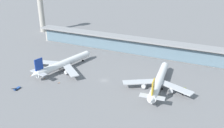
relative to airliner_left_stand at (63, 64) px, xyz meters
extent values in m
plane|color=slate|center=(37.29, -3.20, -5.15)|extent=(1200.00, 1200.00, 0.00)
cylinder|color=white|center=(0.28, 1.22, 0.02)|extent=(16.76, 51.60, 5.45)
cone|color=white|center=(6.48, 28.54, 0.02)|extent=(6.29, 5.97, 5.34)
cone|color=white|center=(-5.87, -25.83, 0.56)|extent=(6.11, 6.93, 4.90)
cube|color=black|center=(5.79, 25.50, 0.97)|extent=(4.49, 3.10, 0.66)
cube|color=#B7BABF|center=(-12.23, -0.80, -0.93)|extent=(24.24, 11.22, 0.66)
cube|color=#B7BABF|center=(10.68, -6.00, -0.93)|extent=(22.07, 19.40, 0.66)
cylinder|color=silver|center=(-9.60, -1.96, -2.81)|extent=(3.81, 4.51, 3.01)
cylinder|color=silver|center=(7.81, -5.92, -2.81)|extent=(3.81, 4.51, 3.01)
cube|color=#193899|center=(-4.82, -21.22, 6.97)|extent=(2.10, 6.56, 8.46)
cube|color=#B7BABF|center=(-5.03, -22.14, 0.84)|extent=(15.58, 7.36, 0.47)
cylinder|color=black|center=(-3.28, -0.86, -4.49)|extent=(1.39, 1.53, 1.32)
cylinder|color=black|center=(2.59, -2.19, -4.49)|extent=(1.39, 1.53, 1.32)
cylinder|color=black|center=(4.86, 21.38, -4.49)|extent=(1.39, 1.53, 1.32)
cylinder|color=white|center=(75.31, 3.75, 0.02)|extent=(9.80, 51.95, 5.45)
cone|color=white|center=(72.94, 31.67, 0.02)|extent=(5.74, 5.34, 5.34)
cone|color=white|center=(77.66, -23.89, 0.56)|extent=(5.39, 6.39, 4.90)
cube|color=black|center=(73.20, 28.56, 0.97)|extent=(4.26, 2.59, 0.66)
cube|color=#B7BABF|center=(64.01, -1.97, -0.93)|extent=(23.25, 17.21, 0.66)
cube|color=#B7BABF|center=(87.41, 0.02, -0.93)|extent=(24.08, 14.08, 0.66)
cylinder|color=silver|center=(66.86, -2.28, -2.81)|extent=(3.33, 4.19, 3.01)
cylinder|color=silver|center=(84.65, -0.77, -2.81)|extent=(3.33, 4.19, 3.01)
cube|color=gold|center=(77.26, -19.19, 6.97)|extent=(1.21, 6.61, 8.46)
cube|color=#B7BABF|center=(77.34, -20.12, 0.84)|extent=(15.33, 5.39, 0.47)
cylinder|color=black|center=(72.55, 0.69, -4.49)|extent=(1.23, 1.41, 1.32)
cylinder|color=black|center=(78.54, 1.20, -4.49)|extent=(1.23, 1.41, 1.32)
cylinder|color=black|center=(73.56, 24.35, -4.49)|extent=(1.23, 1.41, 1.32)
cube|color=yellow|center=(77.71, -10.48, -4.40)|extent=(5.09, 3.83, 0.60)
cube|color=black|center=(75.56, -11.61, -3.31)|extent=(3.92, 2.64, 1.72)
cylinder|color=black|center=(76.61, -11.99, -4.70)|extent=(0.93, 0.67, 0.90)
cylinder|color=black|center=(75.84, -10.53, -4.70)|extent=(0.93, 0.67, 0.90)
cylinder|color=black|center=(79.58, -10.43, -4.70)|extent=(0.93, 0.67, 0.90)
cylinder|color=black|center=(78.81, -8.96, -4.70)|extent=(0.93, 0.67, 0.90)
cube|color=olive|center=(-11.78, -6.04, -4.25)|extent=(2.41, 3.15, 0.90)
cube|color=black|center=(-11.89, -6.32, -3.45)|extent=(0.91, 0.91, 0.70)
cylinder|color=black|center=(-12.09, -4.87, -4.70)|extent=(0.59, 0.94, 0.90)
cylinder|color=black|center=(-10.76, -5.38, -4.70)|extent=(0.59, 0.94, 0.90)
cylinder|color=black|center=(-12.80, -6.69, -4.70)|extent=(0.59, 0.94, 0.90)
cylinder|color=black|center=(-11.47, -7.21, -4.70)|extent=(0.59, 0.94, 0.90)
cube|color=olive|center=(91.95, 6.14, -3.95)|extent=(2.76, 2.46, 1.50)
cylinder|color=silver|center=(92.95, 1.44, -3.25)|extent=(3.22, 5.91, 2.10)
cylinder|color=black|center=(91.06, 4.98, -4.70)|extent=(0.46, 0.94, 0.90)
cylinder|color=black|center=(93.22, 5.44, -4.70)|extent=(0.46, 0.94, 0.90)
cylinder|color=black|center=(92.25, -0.60, -4.70)|extent=(0.46, 0.94, 0.90)
cylinder|color=black|center=(94.41, -0.14, -4.70)|extent=(0.46, 0.94, 0.90)
cube|color=#234C9E|center=(-9.71, -39.11, -4.40)|extent=(1.90, 4.84, 0.60)
cube|color=black|center=(-9.76, -41.53, -3.31)|extent=(0.98, 3.97, 1.72)
cylinder|color=black|center=(-8.92, -40.80, -4.70)|extent=(0.30, 0.91, 0.90)
cylinder|color=black|center=(-10.57, -40.77, -4.70)|extent=(0.30, 0.91, 0.90)
cylinder|color=black|center=(-8.85, -37.44, -4.70)|extent=(0.30, 0.91, 0.90)
cylinder|color=black|center=(-10.50, -37.41, -4.70)|extent=(0.30, 0.91, 0.90)
cube|color=#B2ADA3|center=(37.29, 57.80, 1.85)|extent=(194.94, 8.00, 14.00)
cube|color=slate|center=(37.29, 53.50, 1.15)|extent=(191.05, 0.50, 11.20)
cube|color=gray|center=(37.29, 55.80, 9.45)|extent=(198.84, 12.80, 1.20)
cylinder|color=#B2ADA3|center=(-86.34, 80.88, 17.83)|extent=(6.40, 6.40, 45.95)
cone|color=orange|center=(-3.41, -18.86, -4.80)|extent=(0.44, 0.44, 0.70)
cube|color=black|center=(-3.41, -18.86, -5.13)|extent=(0.62, 0.62, 0.04)
cone|color=orange|center=(10.04, -20.49, -4.80)|extent=(0.44, 0.44, 0.70)
cube|color=black|center=(10.04, -20.49, -5.13)|extent=(0.62, 0.62, 0.04)
cone|color=orange|center=(-15.94, -19.34, -4.80)|extent=(0.44, 0.44, 0.70)
cube|color=black|center=(-15.94, -19.34, -5.13)|extent=(0.62, 0.62, 0.04)
cone|color=orange|center=(10.57, -19.69, -4.80)|extent=(0.44, 0.44, 0.70)
cube|color=black|center=(10.57, -19.69, -5.13)|extent=(0.62, 0.62, 0.04)
camera|label=1|loc=(106.94, -140.39, 74.68)|focal=38.63mm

